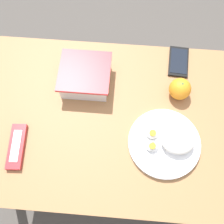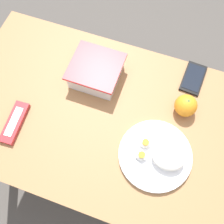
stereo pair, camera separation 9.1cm
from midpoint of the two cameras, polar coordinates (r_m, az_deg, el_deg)
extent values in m
plane|color=#4C4742|center=(1.61, -1.47, -10.79)|extent=(10.00, 10.00, 0.00)
cube|color=#996B42|center=(0.95, -2.47, -2.13)|extent=(1.15, 0.65, 0.03)
cylinder|color=brown|center=(1.50, -21.07, 4.45)|extent=(0.05, 0.05, 0.68)
cylinder|color=brown|center=(1.45, 20.12, 1.55)|extent=(0.05, 0.05, 0.68)
cube|color=white|center=(0.98, -8.46, 7.27)|extent=(0.17, 0.16, 0.07)
cube|color=#CCBC84|center=(0.99, -8.35, 6.88)|extent=(0.15, 0.15, 0.04)
cube|color=red|center=(0.95, -8.78, 8.45)|extent=(0.18, 0.17, 0.01)
ellipsoid|color=gray|center=(0.99, -11.14, 7.26)|extent=(0.05, 0.05, 0.03)
ellipsoid|color=gray|center=(0.98, -5.65, 8.08)|extent=(0.06, 0.05, 0.03)
sphere|color=orange|center=(0.96, 11.98, 4.62)|extent=(0.08, 0.08, 0.08)
cylinder|color=#4C662D|center=(0.93, 12.42, 5.68)|extent=(0.01, 0.01, 0.00)
cylinder|color=white|center=(0.91, 8.45, -7.06)|extent=(0.25, 0.25, 0.02)
ellipsoid|color=white|center=(0.88, 11.26, -6.63)|extent=(0.11, 0.09, 0.05)
ellipsoid|color=white|center=(0.88, 5.75, -7.92)|extent=(0.04, 0.03, 0.02)
cylinder|color=#F4A823|center=(0.86, 5.83, -7.70)|extent=(0.02, 0.02, 0.01)
ellipsoid|color=white|center=(0.89, 5.87, -5.17)|extent=(0.04, 0.03, 0.02)
cylinder|color=#F4A823|center=(0.88, 5.95, -4.91)|extent=(0.02, 0.02, 0.01)
cube|color=#B7282D|center=(0.97, -22.62, -7.29)|extent=(0.06, 0.16, 0.02)
cube|color=white|center=(0.96, -22.83, -7.12)|extent=(0.03, 0.11, 0.00)
cube|color=black|center=(1.06, 11.90, 10.41)|extent=(0.08, 0.14, 0.01)
cube|color=black|center=(1.06, 11.96, 10.58)|extent=(0.07, 0.12, 0.00)
camera|label=1|loc=(0.05, -92.88, -6.85)|focal=42.00mm
camera|label=2|loc=(0.05, 87.12, 6.85)|focal=42.00mm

